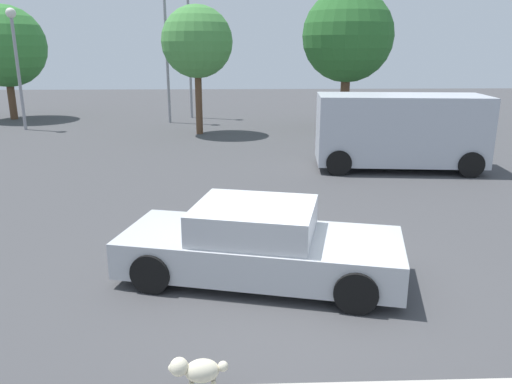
# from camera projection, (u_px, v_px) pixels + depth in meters

# --- Properties ---
(ground_plane) EXTENTS (80.00, 80.00, 0.00)m
(ground_plane) POSITION_uv_depth(u_px,v_px,m) (283.00, 284.00, 8.05)
(ground_plane) COLOR #424244
(sedan_foreground) EXTENTS (4.80, 2.79, 1.25)m
(sedan_foreground) POSITION_uv_depth(u_px,v_px,m) (259.00, 245.00, 8.14)
(sedan_foreground) COLOR #B7BABF
(sedan_foreground) RESTS_ON ground_plane
(dog) EXTENTS (0.65, 0.29, 0.45)m
(dog) POSITION_uv_depth(u_px,v_px,m) (197.00, 370.00, 5.44)
(dog) COLOR beige
(dog) RESTS_ON ground_plane
(van_white) EXTENTS (5.22, 2.63, 2.30)m
(van_white) POSITION_uv_depth(u_px,v_px,m) (400.00, 130.00, 15.45)
(van_white) COLOR #B2B7C1
(van_white) RESTS_ON ground_plane
(light_post_near) EXTENTS (0.44, 0.44, 7.26)m
(light_post_near) POSITION_uv_depth(u_px,v_px,m) (189.00, 25.00, 26.04)
(light_post_near) COLOR gray
(light_post_near) RESTS_ON ground_plane
(light_post_mid) EXTENTS (0.44, 0.44, 6.64)m
(light_post_mid) POSITION_uv_depth(u_px,v_px,m) (166.00, 31.00, 24.30)
(light_post_mid) COLOR gray
(light_post_mid) RESTS_ON ground_plane
(light_post_far) EXTENTS (0.44, 0.44, 5.38)m
(light_post_far) POSITION_uv_depth(u_px,v_px,m) (15.00, 46.00, 22.30)
(light_post_far) COLOR gray
(light_post_far) RESTS_ON ground_plane
(tree_back_left) EXTENTS (4.11, 4.11, 6.26)m
(tree_back_left) POSITION_uv_depth(u_px,v_px,m) (348.00, 36.00, 22.48)
(tree_back_left) COLOR brown
(tree_back_left) RESTS_ON ground_plane
(tree_back_center) EXTENTS (3.03, 3.03, 5.45)m
(tree_back_center) POSITION_uv_depth(u_px,v_px,m) (197.00, 42.00, 21.14)
(tree_back_center) COLOR brown
(tree_back_center) RESTS_ON ground_plane
(tree_back_right) EXTENTS (4.15, 4.15, 5.84)m
(tree_back_right) POSITION_uv_depth(u_px,v_px,m) (5.00, 46.00, 25.74)
(tree_back_right) COLOR brown
(tree_back_right) RESTS_ON ground_plane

